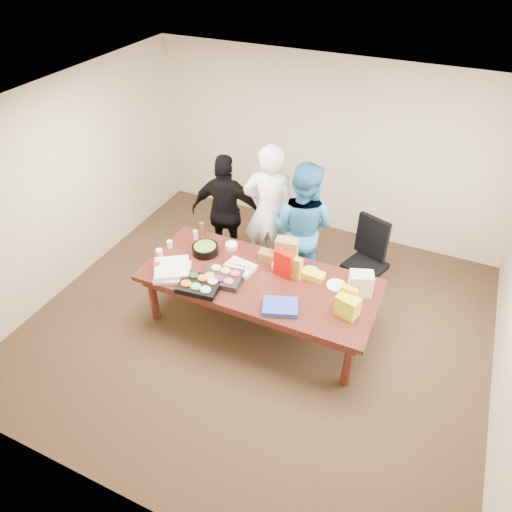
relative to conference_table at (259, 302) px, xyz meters
The scene contains 36 objects.
floor 0.39m from the conference_table, ahead, with size 5.50×5.00×0.02m, color #47301E.
ceiling 2.33m from the conference_table, ahead, with size 5.50×5.00×0.02m, color white.
wall_back 2.68m from the conference_table, 90.00° to the left, with size 5.50×0.04×2.70m, color beige.
wall_front 2.68m from the conference_table, 90.00° to the right, with size 5.50×0.04×2.70m, color beige.
wall_left 2.92m from the conference_table, behind, with size 0.04×5.00×2.70m, color beige.
conference_table is the anchor object (origin of this frame).
office_chair 1.50m from the conference_table, 46.60° to the left, with size 0.54×0.54×1.07m, color black.
person_center 1.26m from the conference_table, 107.12° to the left, with size 0.71×0.47×1.96m, color white.
person_right 1.12m from the conference_table, 80.28° to the left, with size 0.90×0.70×1.84m, color teal.
person_left 1.45m from the conference_table, 133.59° to the left, with size 1.00×0.42×1.71m, color black.
veggie_tray 0.82m from the conference_table, 141.96° to the right, with size 0.46×0.36×0.07m, color black.
fruit_tray 0.60m from the conference_table, 152.28° to the right, with size 0.45×0.35×0.07m, color black.
sheet_cake 0.50m from the conference_table, behind, with size 0.36×0.27×0.06m, color white.
salad_bowl 0.95m from the conference_table, 168.08° to the left, with size 0.33×0.33×0.11m, color black.
chip_bag_blue 0.69m from the conference_table, 41.64° to the right, with size 0.38×0.29×0.06m, color #2945B3.
chip_bag_red 0.62m from the conference_table, 37.42° to the left, with size 0.23×0.09×0.34m, color #C70801.
chip_bag_yellow 1.19m from the conference_table, ahead, with size 0.19×0.08×0.28m, color #FCAA0D.
chip_bag_orange 0.66m from the conference_table, 27.82° to the left, with size 0.19×0.08×0.29m, color gold.
mayo_jar 0.67m from the conference_table, 72.53° to the left, with size 0.09×0.09×0.13m, color white.
mustard_bottle 0.59m from the conference_table, 78.43° to the left, with size 0.06×0.06×0.16m, color yellow.
dressing_bottle 1.27m from the conference_table, 154.43° to the left, with size 0.06×0.06×0.18m, color brown.
ranch_bottle 1.20m from the conference_table, 162.30° to the left, with size 0.06×0.06×0.17m, color beige.
banana_bunch 0.76m from the conference_table, 25.05° to the left, with size 0.25×0.15×0.08m, color yellow.
bread_loaf 0.57m from the conference_table, 89.60° to the left, with size 0.32×0.14×0.13m, color #97633E.
kraft_bag 0.71m from the conference_table, 66.83° to the left, with size 0.27×0.15×0.35m, color #9A7042.
red_cup 1.31m from the conference_table, 162.51° to the right, with size 0.08×0.08×0.11m, color #B0191E.
clear_cup_a 1.38m from the conference_table, behind, with size 0.08×0.08×0.12m, color white.
clear_cup_b 1.37m from the conference_table, behind, with size 0.07×0.07×0.10m, color white.
pizza_box_lower 1.11m from the conference_table, 159.90° to the right, with size 0.41×0.41×0.05m, color silver.
pizza_box_upper 1.14m from the conference_table, 161.67° to the right, with size 0.41×0.41×0.05m, color white.
plate_a 0.98m from the conference_table, 16.40° to the left, with size 0.23×0.23×0.01m, color white.
plate_b 0.74m from the conference_table, 36.01° to the left, with size 0.21×0.21×0.01m, color white.
dip_bowl_a 0.50m from the conference_table, 67.75° to the left, with size 0.14×0.14×0.06m, color beige.
dip_bowl_b 0.81m from the conference_table, 144.84° to the left, with size 0.16×0.16×0.06m, color white.
grocery_bag_white 1.27m from the conference_table, 12.04° to the left, with size 0.26×0.19×0.28m, color silver.
grocery_bag_yellow 1.21m from the conference_table, ahead, with size 0.24×0.17×0.24m, color yellow.
Camera 1 is at (1.73, -3.87, 4.33)m, focal length 32.94 mm.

